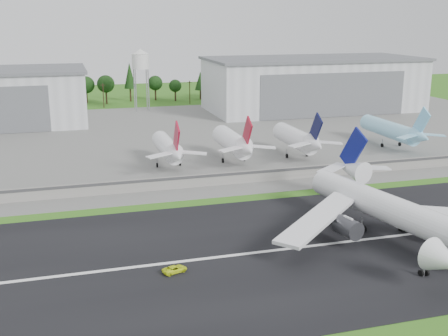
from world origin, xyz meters
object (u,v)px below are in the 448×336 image
object	(u,v)px
parked_jet_red_a	(169,149)
parked_jet_navy	(299,139)
main_airliner	(390,216)
parked_jet_skyblue	(394,130)
parked_jet_red_b	(235,143)
ground_vehicle	(175,269)

from	to	relation	value
parked_jet_red_a	parked_jet_navy	size ratio (longest dim) A/B	1.00
main_airliner	parked_jet_skyblue	xyz separation A→B (m)	(46.91, 71.99, 1.21)
main_airliner	parked_jet_red_b	size ratio (longest dim) A/B	1.88
ground_vehicle	main_airliner	bearing A→B (deg)	-103.61
main_airliner	parked_jet_red_b	xyz separation A→B (m)	(-12.07, 67.02, 1.49)
parked_jet_red_b	ground_vehicle	bearing A→B (deg)	-115.08
parked_jet_red_a	parked_jet_skyblue	bearing A→B (deg)	3.61
ground_vehicle	parked_jet_skyblue	size ratio (longest dim) A/B	0.12
parked_jet_red_a	parked_jet_red_b	world-z (taller)	parked_jet_red_b
parked_jet_red_b	parked_jet_navy	world-z (taller)	parked_jet_red_b
parked_jet_red_a	parked_jet_skyblue	distance (m)	79.71
main_airliner	parked_jet_red_b	distance (m)	68.11
parked_jet_red_a	parked_jet_red_b	bearing A→B (deg)	0.15
parked_jet_red_b	parked_jet_skyblue	size ratio (longest dim) A/B	0.84
main_airliner	parked_jet_red_a	xyz separation A→B (m)	(-32.63, 66.96, 1.12)
main_airliner	parked_jet_skyblue	world-z (taller)	main_airliner
parked_jet_skyblue	parked_jet_red_a	bearing A→B (deg)	-176.39
main_airliner	ground_vehicle	xyz separation A→B (m)	(-45.16, -3.70, -4.17)
parked_jet_red_a	parked_jet_skyblue	xyz separation A→B (m)	(79.55, 5.02, 0.08)
ground_vehicle	parked_jet_red_a	world-z (taller)	parked_jet_red_a
ground_vehicle	parked_jet_navy	world-z (taller)	parked_jet_navy
parked_jet_red_a	parked_jet_navy	xyz separation A→B (m)	(41.94, 0.05, 0.31)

